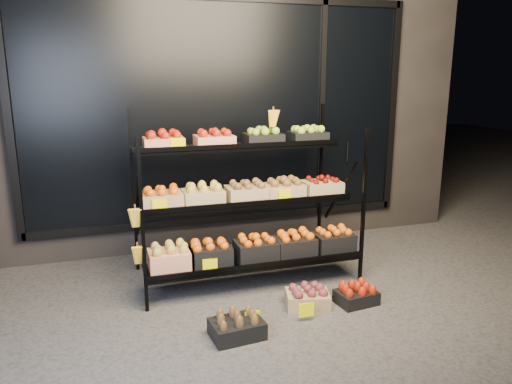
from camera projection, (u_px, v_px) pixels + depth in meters
name	position (u px, v px, depth m)	size (l,w,h in m)	color
ground	(267.00, 304.00, 4.42)	(24.00, 24.00, 0.00)	#514F4C
building	(203.00, 91.00, 6.40)	(6.00, 2.08, 3.50)	#2D2826
display_rack	(246.00, 201.00, 4.79)	(2.18, 1.02, 1.75)	black
tag_floor_a	(253.00, 323.00, 3.97)	(0.13, 0.01, 0.12)	#EEE400
tag_floor_b	(306.00, 314.00, 4.10)	(0.13, 0.01, 0.12)	#EEE400
floor_crate_midleft	(237.00, 326.00, 3.85)	(0.42, 0.33, 0.20)	black
floor_crate_midright	(308.00, 296.00, 4.36)	(0.43, 0.36, 0.19)	tan
floor_crate_right	(356.00, 294.00, 4.41)	(0.37, 0.29, 0.18)	black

